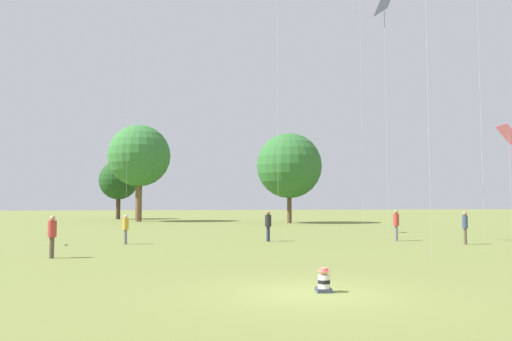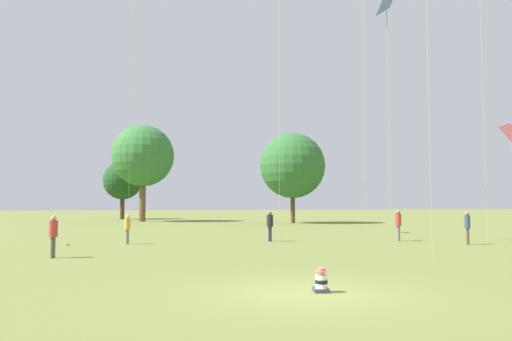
% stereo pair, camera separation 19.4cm
% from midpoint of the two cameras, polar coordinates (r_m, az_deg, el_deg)
% --- Properties ---
extents(ground_plane, '(300.00, 300.00, 0.00)m').
position_cam_midpoint_polar(ground_plane, '(12.59, 5.59, -13.81)').
color(ground_plane, olive).
extents(seated_toddler, '(0.43, 0.51, 0.61)m').
position_cam_midpoint_polar(seated_toddler, '(12.75, 7.32, -12.49)').
color(seated_toddler, '#383D56').
rests_on(seated_toddler, ground).
extents(person_standing_0, '(0.34, 0.34, 1.71)m').
position_cam_midpoint_polar(person_standing_0, '(21.79, -22.51, -6.57)').
color(person_standing_0, brown).
rests_on(person_standing_0, ground).
extents(person_standing_1, '(0.43, 0.43, 1.81)m').
position_cam_midpoint_polar(person_standing_1, '(30.49, 15.54, -5.72)').
color(person_standing_1, slate).
rests_on(person_standing_1, ground).
extents(person_standing_2, '(0.52, 0.52, 1.74)m').
position_cam_midpoint_polar(person_standing_2, '(28.97, 1.20, -6.07)').
color(person_standing_2, '#282D42').
rests_on(person_standing_2, ground).
extents(person_standing_5, '(0.46, 0.46, 1.58)m').
position_cam_midpoint_polar(person_standing_5, '(27.87, -14.87, -6.22)').
color(person_standing_5, slate).
rests_on(person_standing_5, ground).
extents(person_standing_6, '(0.30, 0.30, 1.76)m').
position_cam_midpoint_polar(person_standing_6, '(29.03, 22.60, -5.69)').
color(person_standing_6, brown).
rests_on(person_standing_6, ground).
extents(kite_3, '(1.19, 1.58, 6.79)m').
position_cam_midpoint_polar(kite_3, '(32.73, 26.77, 3.60)').
color(kite_3, pink).
rests_on(kite_3, ground).
extents(kite_6, '(0.85, 1.55, 15.86)m').
position_cam_midpoint_polar(kite_6, '(35.00, 14.28, 17.60)').
color(kite_6, '#1E2328').
rests_on(kite_6, ground).
extents(distant_tree_0, '(7.29, 7.29, 10.05)m').
position_cam_midpoint_polar(distant_tree_0, '(55.82, 3.72, 0.55)').
color(distant_tree_0, brown).
rests_on(distant_tree_0, ground).
extents(distant_tree_1, '(5.38, 5.38, 8.10)m').
position_cam_midpoint_polar(distant_tree_1, '(71.75, -15.50, -1.08)').
color(distant_tree_1, '#473323').
rests_on(distant_tree_1, ground).
extents(distant_tree_2, '(7.49, 7.49, 11.72)m').
position_cam_midpoint_polar(distant_tree_2, '(62.12, -13.28, 1.63)').
color(distant_tree_2, brown).
rests_on(distant_tree_2, ground).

